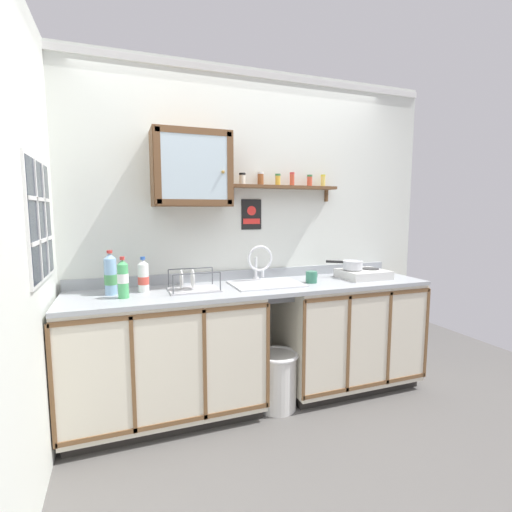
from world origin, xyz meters
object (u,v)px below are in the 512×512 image
Objects in this scene: wall_cabinet at (191,169)px; mug at (312,277)px; dish_rack at (193,287)px; warning_sign at (251,215)px; sink at (265,285)px; hot_plate_stove at (363,274)px; trash_bin at (277,379)px; bottle_water_blue_0 at (111,275)px; bottle_soda_green_2 at (123,279)px; bottle_opaque_white_1 at (143,277)px; saucepan at (352,265)px.

mug is at bearing -12.00° from wall_cabinet.
mug is at bearing -1.97° from dish_rack.
sink is at bearing -85.44° from warning_sign.
hot_plate_stove is 1.64m from wall_cabinet.
sink is 0.71m from trash_bin.
mug is (0.94, -0.03, 0.02)m from dish_rack.
dish_rack is 0.94m from mug.
bottle_water_blue_0 reaches higher than bottle_soda_green_2.
bottle_opaque_white_1 reaches higher than hot_plate_stove.
hot_plate_stove is 1.13m from trash_bin.
saucepan is at bearing 1.33° from dish_rack.
saucepan is (-0.09, 0.03, 0.08)m from hot_plate_stove.
bottle_soda_green_2 is 1.15m from warning_sign.
sink is 2.13× the size of bottle_opaque_white_1.
bottle_opaque_white_1 is (-1.68, 0.05, -0.01)m from saucepan.
wall_cabinet is (0.04, 0.16, 0.84)m from dish_rack.
wall_cabinet reaches higher than dish_rack.
hot_plate_stove is 1.40× the size of saucepan.
bottle_soda_green_2 is 1.40m from mug.
bottle_water_blue_0 reaches higher than bottle_opaque_white_1.
bottle_opaque_white_1 is 1.00m from warning_sign.
bottle_soda_green_2 is 0.48m from dish_rack.
sink is at bearing 179.17° from saucepan.
mug reaches higher than hot_plate_stove.
sink is at bearing -12.28° from wall_cabinet.
bottle_soda_green_2 is (-1.91, -0.08, 0.09)m from hot_plate_stove.
hot_plate_stove is at bearing 10.09° from trash_bin.
bottle_opaque_white_1 is at bearing 175.08° from mug.
trash_bin is at bearing -84.19° from warning_sign.
bottle_water_blue_0 is at bearing -170.76° from wall_cabinet.
warning_sign reaches higher than trash_bin.
hot_plate_stove reaches higher than trash_bin.
hot_plate_stove is 1.23× the size of bottle_water_blue_0.
mug reaches higher than trash_bin.
wall_cabinet is 1.29× the size of trash_bin.
sink is at bearing -2.16° from bottle_opaque_white_1.
hot_plate_stove is at bearing -2.54° from sink.
wall_cabinet reaches higher than sink.
mug is (-0.42, -0.06, -0.07)m from saucepan.
hot_plate_stove is 1.07m from warning_sign.
wall_cabinet is at bearing 173.72° from hot_plate_stove.
warning_sign reaches higher than bottle_soda_green_2.
dish_rack is at bearing -13.12° from bottle_opaque_white_1.
saucepan is 1.08× the size of warning_sign.
bottle_opaque_white_1 is 1.01× the size of warning_sign.
sink reaches higher than trash_bin.
bottle_opaque_white_1 is at bearing -165.81° from warning_sign.
bottle_opaque_white_1 is 0.35m from dish_rack.
mug is at bearing -4.92° from bottle_opaque_white_1.
wall_cabinet is (0.50, 0.23, 0.74)m from bottle_soda_green_2.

